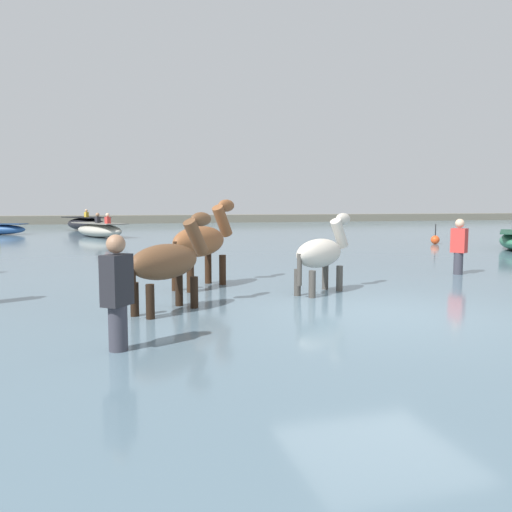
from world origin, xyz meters
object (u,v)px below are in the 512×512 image
(horse_lead_pinto, at_px, (322,255))
(horse_flank_chestnut, at_px, (202,244))
(person_wading_close, at_px, (117,307))
(boat_mid_outer, at_px, (99,230))
(person_onlooker_left, at_px, (459,253))
(horse_trailing_bay, at_px, (169,264))
(boat_near_starboard, at_px, (86,224))
(channel_buoy, at_px, (435,240))

(horse_lead_pinto, xyz_separation_m, horse_flank_chestnut, (-1.90, 1.22, 0.15))
(person_wading_close, bearing_deg, horse_flank_chestnut, 67.97)
(boat_mid_outer, relative_size, person_onlooker_left, 2.43)
(horse_trailing_bay, distance_m, horse_flank_chestnut, 2.23)
(person_wading_close, bearing_deg, person_onlooker_left, 29.20)
(boat_near_starboard, bearing_deg, person_wading_close, -86.98)
(boat_mid_outer, distance_m, channel_buoy, 15.23)
(boat_mid_outer, xyz_separation_m, channel_buoy, (12.86, -8.15, -0.17))
(horse_lead_pinto, height_order, boat_near_starboard, horse_lead_pinto)
(horse_flank_chestnut, height_order, boat_mid_outer, horse_flank_chestnut)
(person_wading_close, distance_m, person_onlooker_left, 8.47)
(horse_flank_chestnut, xyz_separation_m, person_wading_close, (-1.60, -3.96, -0.34))
(boat_mid_outer, bearing_deg, person_onlooker_left, -63.59)
(horse_lead_pinto, distance_m, horse_flank_chestnut, 2.26)
(person_onlooker_left, bearing_deg, horse_flank_chestnut, -178.27)
(person_onlooker_left, height_order, channel_buoy, person_onlooker_left)
(horse_flank_chestnut, relative_size, channel_buoy, 2.62)
(horse_trailing_bay, xyz_separation_m, person_wading_close, (-0.75, -1.90, -0.21))
(horse_trailing_bay, bearing_deg, boat_mid_outer, 94.05)
(horse_flank_chestnut, distance_m, person_wading_close, 4.28)
(boat_near_starboard, distance_m, boat_mid_outer, 6.87)
(channel_buoy, bearing_deg, horse_trailing_bay, -139.03)
(horse_lead_pinto, height_order, person_wading_close, horse_lead_pinto)
(boat_near_starboard, height_order, person_wading_close, boat_near_starboard)
(horse_flank_chestnut, distance_m, boat_near_starboard, 23.16)
(horse_lead_pinto, height_order, horse_flank_chestnut, horse_flank_chestnut)
(horse_flank_chestnut, xyz_separation_m, boat_mid_outer, (-2.14, 16.15, -0.47))
(person_wading_close, xyz_separation_m, channel_buoy, (12.32, 11.95, -0.30))
(person_wading_close, relative_size, channel_buoy, 2.09)
(person_wading_close, bearing_deg, channel_buoy, 44.12)
(horse_lead_pinto, relative_size, horse_trailing_bay, 0.98)
(horse_flank_chestnut, relative_size, person_onlooker_left, 1.25)
(channel_buoy, bearing_deg, boat_mid_outer, 147.62)
(horse_lead_pinto, distance_m, person_onlooker_left, 4.14)
(boat_near_starboard, distance_m, person_onlooker_left, 24.43)
(boat_near_starboard, bearing_deg, horse_lead_pinto, -78.50)
(channel_buoy, bearing_deg, boat_near_starboard, 132.55)
(boat_mid_outer, distance_m, person_onlooker_left, 17.83)
(horse_lead_pinto, xyz_separation_m, horse_trailing_bay, (-2.75, -0.84, 0.02))
(horse_flank_chestnut, bearing_deg, horse_trailing_bay, -112.53)
(person_wading_close, bearing_deg, boat_mid_outer, 91.54)
(boat_mid_outer, distance_m, person_wading_close, 20.11)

